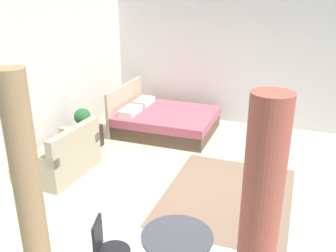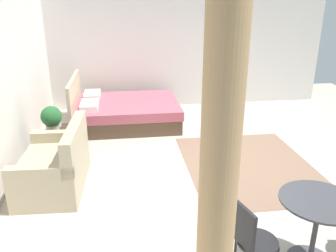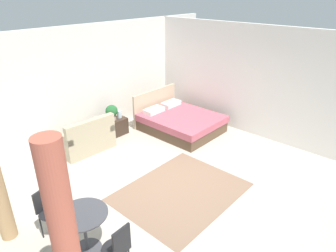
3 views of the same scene
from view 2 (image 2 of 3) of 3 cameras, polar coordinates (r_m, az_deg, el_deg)
ground_plane at (r=5.60m, az=9.22°, el=-5.87°), size 9.38×9.39×0.02m
wall_right at (r=8.18m, az=3.31°, el=13.37°), size 0.12×6.39×2.88m
area_rug at (r=5.54m, az=13.09°, el=-6.29°), size 2.42×1.91×0.01m
bed at (r=7.11m, az=-7.29°, el=2.36°), size 1.69×2.07×0.98m
couch at (r=4.93m, az=-17.92°, el=-6.43°), size 1.31×0.86×0.89m
nightstand at (r=5.95m, az=-17.51°, el=-2.48°), size 0.52×0.37×0.45m
potted_plant at (r=5.71m, az=-18.58°, el=1.29°), size 0.32×0.32×0.41m
vase at (r=5.95m, az=-17.76°, el=0.84°), size 0.12×0.12×0.20m
balcony_table at (r=3.64m, az=23.26°, el=-13.86°), size 0.74×0.74×0.71m
cafe_chair_near_couch at (r=3.20m, az=13.42°, el=-17.47°), size 0.45×0.45×0.84m
curtain_right at (r=2.28m, az=8.13°, el=-11.86°), size 0.25×0.25×2.49m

